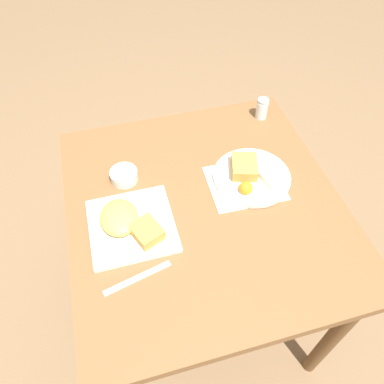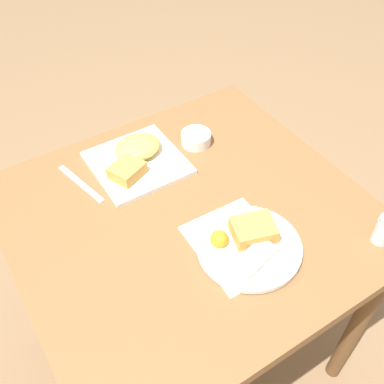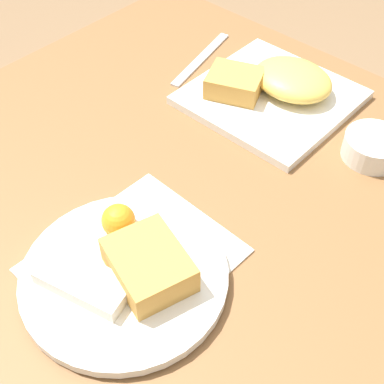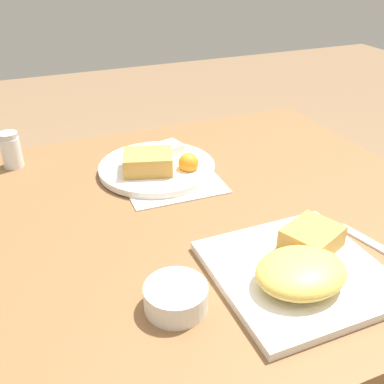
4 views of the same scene
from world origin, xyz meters
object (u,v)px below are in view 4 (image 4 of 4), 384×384
plate_square_near (301,267)px  plate_oval_far (157,165)px  sauce_ramekin (176,297)px  salt_shaker (11,152)px

plate_square_near → plate_oval_far: size_ratio=0.98×
plate_square_near → sauce_ramekin: 0.19m
plate_square_near → salt_shaker: salt_shaker is taller
sauce_ramekin → salt_shaker: (-0.18, 0.55, 0.02)m
plate_square_near → salt_shaker: (-0.37, 0.57, 0.01)m
sauce_ramekin → plate_oval_far: bearing=74.8°
plate_oval_far → salt_shaker: size_ratio=3.16×
plate_oval_far → sauce_ramekin: size_ratio=2.84×
plate_square_near → sauce_ramekin: plate_square_near is taller
sauce_ramekin → salt_shaker: bearing=107.9°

